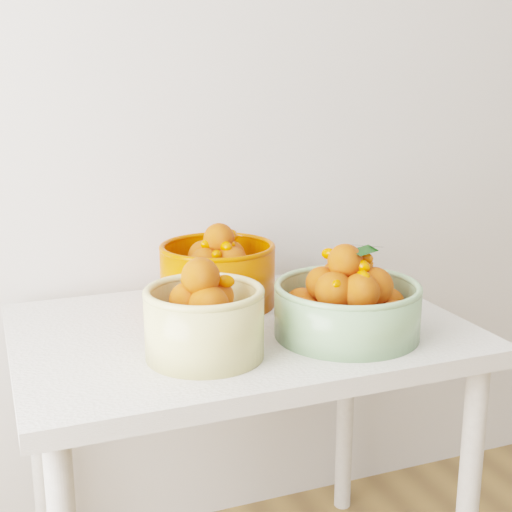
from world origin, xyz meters
The scene contains 4 objects.
table centered at (-0.40, 1.60, 0.65)m, with size 1.00×0.70×0.75m.
bowl_cream centered at (-0.53, 1.45, 0.83)m, with size 0.25×0.25×0.21m.
bowl_green centered at (-0.21, 1.46, 0.82)m, with size 0.32×0.32×0.20m.
bowl_orange centered at (-0.40, 1.76, 0.83)m, with size 0.30×0.30×0.20m.
Camera 1 is at (-0.92, 0.16, 1.30)m, focal length 50.00 mm.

